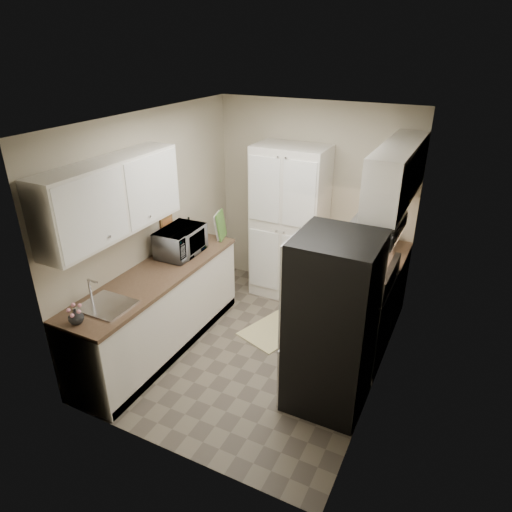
% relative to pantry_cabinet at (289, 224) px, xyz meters
% --- Properties ---
extents(ground, '(3.20, 3.20, 0.00)m').
position_rel_pantry_cabinet_xyz_m(ground, '(0.20, -1.32, -1.00)').
color(ground, '#665B4C').
rests_on(ground, ground).
extents(room_shell, '(2.64, 3.24, 2.52)m').
position_rel_pantry_cabinet_xyz_m(room_shell, '(0.18, -1.32, 0.63)').
color(room_shell, '#C0B69B').
rests_on(room_shell, ground).
extents(pantry_cabinet, '(0.90, 0.55, 2.00)m').
position_rel_pantry_cabinet_xyz_m(pantry_cabinet, '(0.00, 0.00, 0.00)').
color(pantry_cabinet, silver).
rests_on(pantry_cabinet, ground).
extents(base_cabinet_left, '(0.60, 2.30, 0.88)m').
position_rel_pantry_cabinet_xyz_m(base_cabinet_left, '(-0.79, -1.75, -0.56)').
color(base_cabinet_left, silver).
rests_on(base_cabinet_left, ground).
extents(countertop_left, '(0.63, 2.33, 0.04)m').
position_rel_pantry_cabinet_xyz_m(countertop_left, '(-0.79, -1.75, -0.10)').
color(countertop_left, brown).
rests_on(countertop_left, base_cabinet_left).
extents(base_cabinet_right, '(0.60, 0.80, 0.88)m').
position_rel_pantry_cabinet_xyz_m(base_cabinet_right, '(1.19, -0.12, -0.56)').
color(base_cabinet_right, silver).
rests_on(base_cabinet_right, ground).
extents(countertop_right, '(0.63, 0.83, 0.04)m').
position_rel_pantry_cabinet_xyz_m(countertop_right, '(1.19, -0.12, -0.10)').
color(countertop_right, brown).
rests_on(countertop_right, base_cabinet_right).
extents(electric_range, '(0.71, 0.78, 1.13)m').
position_rel_pantry_cabinet_xyz_m(electric_range, '(1.17, -0.93, -0.52)').
color(electric_range, '#B7B7BC').
rests_on(electric_range, ground).
extents(refrigerator, '(0.70, 0.72, 1.70)m').
position_rel_pantry_cabinet_xyz_m(refrigerator, '(1.14, -1.73, -0.15)').
color(refrigerator, '#B7B7BC').
rests_on(refrigerator, ground).
extents(microwave, '(0.40, 0.58, 0.31)m').
position_rel_pantry_cabinet_xyz_m(microwave, '(-0.82, -1.22, 0.08)').
color(microwave, '#B0B1B5').
rests_on(microwave, countertop_left).
extents(wine_bottle, '(0.07, 0.07, 0.28)m').
position_rel_pantry_cabinet_xyz_m(wine_bottle, '(-0.94, -0.87, 0.06)').
color(wine_bottle, black).
rests_on(wine_bottle, countertop_left).
extents(flower_vase, '(0.15, 0.15, 0.14)m').
position_rel_pantry_cabinet_xyz_m(flower_vase, '(-0.83, -2.79, -0.01)').
color(flower_vase, silver).
rests_on(flower_vase, countertop_left).
extents(cutting_board, '(0.09, 0.27, 0.34)m').
position_rel_pantry_cabinet_xyz_m(cutting_board, '(-0.64, -0.62, 0.09)').
color(cutting_board, '#508536').
rests_on(cutting_board, countertop_left).
extents(toaster_oven, '(0.32, 0.38, 0.19)m').
position_rel_pantry_cabinet_xyz_m(toaster_oven, '(1.20, -0.04, 0.02)').
color(toaster_oven, '#B8B8BD').
rests_on(toaster_oven, countertop_right).
extents(fruit_basket, '(0.29, 0.29, 0.10)m').
position_rel_pantry_cabinet_xyz_m(fruit_basket, '(1.19, -0.05, 0.17)').
color(fruit_basket, '#FFA805').
rests_on(fruit_basket, toaster_oven).
extents(kitchen_mat, '(0.80, 1.00, 0.01)m').
position_rel_pantry_cabinet_xyz_m(kitchen_mat, '(0.25, -0.87, -0.99)').
color(kitchen_mat, beige).
rests_on(kitchen_mat, ground).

